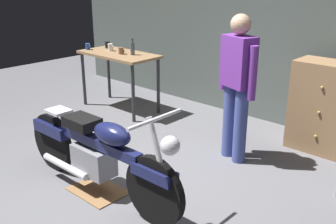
% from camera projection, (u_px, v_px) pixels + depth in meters
% --- Properties ---
extents(ground_plane, '(12.00, 12.00, 0.00)m').
position_uv_depth(ground_plane, '(125.00, 191.00, 3.98)').
color(ground_plane, slate).
extents(back_wall, '(8.00, 0.12, 3.10)m').
position_uv_depth(back_wall, '(275.00, 13.00, 5.41)').
color(back_wall, '#56605B').
rests_on(back_wall, ground_plane).
extents(workbench, '(1.30, 0.64, 0.90)m').
position_uv_depth(workbench, '(119.00, 60.00, 6.12)').
color(workbench, '#99724C').
rests_on(workbench, ground_plane).
extents(motorcycle, '(2.19, 0.60, 1.00)m').
position_uv_depth(motorcycle, '(97.00, 152.00, 3.81)').
color(motorcycle, black).
rests_on(motorcycle, ground_plane).
extents(person_standing, '(0.55, 0.32, 1.67)m').
position_uv_depth(person_standing, '(237.00, 82.00, 4.39)').
color(person_standing, '#414F97').
rests_on(person_standing, ground_plane).
extents(wooden_dresser, '(0.80, 0.47, 1.10)m').
position_uv_depth(wooden_dresser, '(327.00, 108.00, 4.73)').
color(wooden_dresser, '#99724C').
rests_on(wooden_dresser, ground_plane).
extents(drip_tray, '(0.56, 0.40, 0.01)m').
position_uv_depth(drip_tray, '(98.00, 191.00, 3.99)').
color(drip_tray, olive).
rests_on(drip_tray, ground_plane).
extents(mug_black_matte, '(0.11, 0.08, 0.10)m').
position_uv_depth(mug_black_matte, '(108.00, 45.00, 6.44)').
color(mug_black_matte, black).
rests_on(mug_black_matte, workbench).
extents(mug_brown_stoneware, '(0.12, 0.08, 0.10)m').
position_uv_depth(mug_brown_stoneware, '(121.00, 51.00, 5.98)').
color(mug_brown_stoneware, brown).
rests_on(mug_brown_stoneware, workbench).
extents(mug_white_ceramic, '(0.11, 0.08, 0.11)m').
position_uv_depth(mug_white_ceramic, '(110.00, 47.00, 6.23)').
color(mug_white_ceramic, white).
rests_on(mug_white_ceramic, workbench).
extents(mug_blue_enamel, '(0.10, 0.07, 0.10)m').
position_uv_depth(mug_blue_enamel, '(88.00, 46.00, 6.32)').
color(mug_blue_enamel, '#2D51AD').
rests_on(mug_blue_enamel, workbench).
extents(bottle, '(0.06, 0.06, 0.24)m').
position_uv_depth(bottle, '(133.00, 48.00, 5.92)').
color(bottle, '#3F4C59').
rests_on(bottle, workbench).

